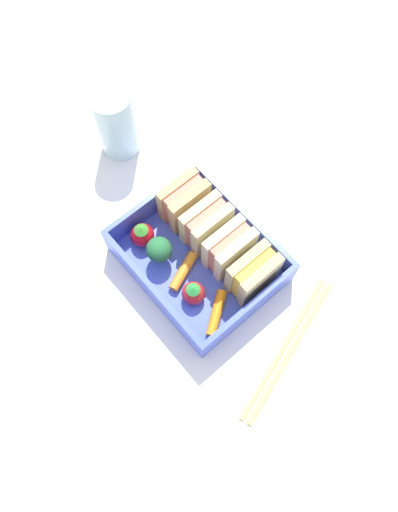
{
  "coord_description": "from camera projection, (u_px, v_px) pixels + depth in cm",
  "views": [
    {
      "loc": [
        15.58,
        -13.43,
        56.18
      ],
      "look_at": [
        0.0,
        0.0,
        2.7
      ],
      "focal_mm": 35.0,
      "sensor_mm": 36.0,
      "label": 1
    }
  ],
  "objects": [
    {
      "name": "chopstick_pair",
      "position": [
        288.0,
        349.0,
        0.56
      ],
      "size": [
        6.86,
        18.31,
        0.7
      ],
      "color": "tan",
      "rests_on": "ground_plane"
    },
    {
      "name": "bento_rim",
      "position": [
        199.0,
        255.0,
        0.57
      ],
      "size": [
        17.51,
        14.2,
        3.9
      ],
      "color": "blue",
      "rests_on": "bento_tray"
    },
    {
      "name": "sandwich_center_right",
      "position": [
        253.0,
        273.0,
        0.55
      ],
      "size": [
        3.22,
        5.58,
        5.99
      ],
      "color": "tan",
      "rests_on": "bento_tray"
    },
    {
      "name": "strawberry_left",
      "position": [
        193.0,
        293.0,
        0.56
      ],
      "size": [
        2.65,
        2.65,
        3.25
      ],
      "color": "red",
      "rests_on": "bento_tray"
    },
    {
      "name": "sandwich_center_left",
      "position": [
        206.0,
        224.0,
        0.57
      ],
      "size": [
        3.22,
        5.58,
        5.99
      ],
      "color": "#D2BD84",
      "rests_on": "bento_tray"
    },
    {
      "name": "broccoli_floret",
      "position": [
        159.0,
        250.0,
        0.56
      ],
      "size": [
        3.0,
        3.0,
        4.13
      ],
      "color": "#93C16E",
      "rests_on": "bento_tray"
    },
    {
      "name": "strawberry_far_left",
      "position": [
        142.0,
        235.0,
        0.58
      ],
      "size": [
        2.79,
        2.79,
        3.39
      ],
      "color": "red",
      "rests_on": "bento_tray"
    },
    {
      "name": "drinking_glass",
      "position": [
        116.0,
        123.0,
        0.61
      ],
      "size": [
        5.01,
        5.01,
        9.83
      ],
      "primitive_type": "cylinder",
      "color": "silver",
      "rests_on": "ground_plane"
    },
    {
      "name": "ground_plane",
      "position": [
        199.0,
        267.0,
        0.61
      ],
      "size": [
        120.0,
        120.0,
        2.0
      ],
      "primitive_type": "cube",
      "color": "white"
    },
    {
      "name": "sandwich_left",
      "position": [
        184.0,
        201.0,
        0.58
      ],
      "size": [
        3.22,
        5.58,
        5.99
      ],
      "color": "tan",
      "rests_on": "bento_tray"
    },
    {
      "name": "carrot_stick_left",
      "position": [
        184.0,
        272.0,
        0.58
      ],
      "size": [
        2.88,
        5.0,
        1.2
      ],
      "primitive_type": "cylinder",
      "rotation": [
        1.57,
        0.0,
        0.37
      ],
      "color": "orange",
      "rests_on": "bento_tray"
    },
    {
      "name": "bento_tray",
      "position": [
        199.0,
        262.0,
        0.59
      ],
      "size": [
        17.51,
        14.2,
        1.2
      ],
      "primitive_type": "cube",
      "color": "blue",
      "rests_on": "ground_plane"
    },
    {
      "name": "sandwich_center",
      "position": [
        229.0,
        248.0,
        0.56
      ],
      "size": [
        3.22,
        5.58,
        5.99
      ],
      "color": "beige",
      "rests_on": "bento_tray"
    },
    {
      "name": "carrot_stick_far_left",
      "position": [
        216.0,
        313.0,
        0.56
      ],
      "size": [
        3.95,
        5.03,
        1.15
      ],
      "primitive_type": "cylinder",
      "rotation": [
        1.57,
        0.0,
        3.74
      ],
      "color": "orange",
      "rests_on": "bento_tray"
    }
  ]
}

